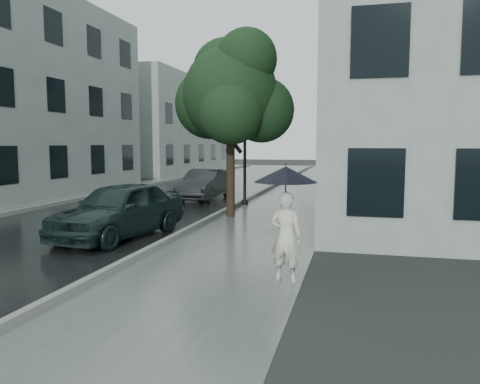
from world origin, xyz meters
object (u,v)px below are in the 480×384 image
(pedestrian, at_px, (286,237))
(lamp_post, at_px, (241,136))
(car_near, at_px, (120,210))
(car_far, at_px, (205,184))
(street_tree, at_px, (231,94))

(pedestrian, relative_size, lamp_post, 0.34)
(pedestrian, relative_size, car_near, 0.38)
(lamp_post, relative_size, car_near, 1.11)
(car_near, bearing_deg, pedestrian, -21.19)
(car_far, bearing_deg, car_near, -85.45)
(lamp_post, bearing_deg, car_far, 165.66)
(pedestrian, bearing_deg, street_tree, -56.28)
(pedestrian, relative_size, car_far, 0.41)
(car_near, bearing_deg, lamp_post, 87.84)
(lamp_post, relative_size, car_far, 1.20)
(pedestrian, relative_size, street_tree, 0.26)
(pedestrian, xyz_separation_m, street_tree, (-2.87, 7.06, 3.27))
(lamp_post, distance_m, car_near, 7.61)
(pedestrian, height_order, street_tree, street_tree)
(pedestrian, bearing_deg, car_far, -53.65)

